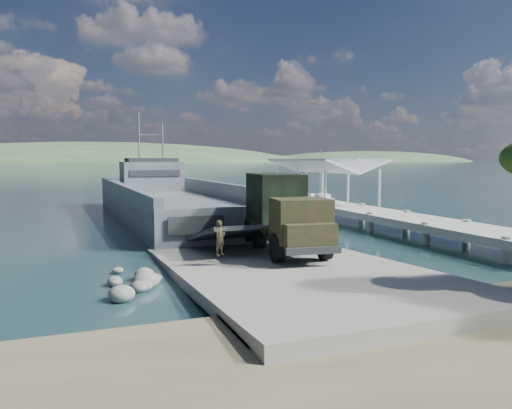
{
  "coord_description": "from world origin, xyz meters",
  "views": [
    {
      "loc": [
        -9.3,
        -20.62,
        5.33
      ],
      "look_at": [
        0.93,
        6.0,
        2.65
      ],
      "focal_mm": 35.0,
      "sensor_mm": 36.0,
      "label": 1
    }
  ],
  "objects_px": {
    "sailboat_near": "(320,200)",
    "sailboat_far": "(307,200)",
    "military_truck": "(283,212)",
    "pier": "(330,199)",
    "soldier": "(220,246)",
    "landing_craft": "(174,208)"
  },
  "relations": [
    {
      "from": "pier",
      "to": "military_truck",
      "type": "xyz_separation_m",
      "value": [
        -11.62,
        -15.55,
        0.86
      ]
    },
    {
      "from": "sailboat_near",
      "to": "sailboat_far",
      "type": "distance_m",
      "value": 1.69
    },
    {
      "from": "pier",
      "to": "sailboat_near",
      "type": "height_order",
      "value": "sailboat_near"
    },
    {
      "from": "sailboat_near",
      "to": "sailboat_far",
      "type": "relative_size",
      "value": 1.06
    },
    {
      "from": "sailboat_far",
      "to": "pier",
      "type": "bearing_deg",
      "value": -122.42
    },
    {
      "from": "sailboat_near",
      "to": "sailboat_far",
      "type": "xyz_separation_m",
      "value": [
        -1.16,
        1.23,
        -0.02
      ]
    },
    {
      "from": "pier",
      "to": "sailboat_near",
      "type": "distance_m",
      "value": 14.16
    },
    {
      "from": "soldier",
      "to": "sailboat_near",
      "type": "relative_size",
      "value": 0.25
    },
    {
      "from": "sailboat_near",
      "to": "landing_craft",
      "type": "bearing_deg",
      "value": -148.11
    },
    {
      "from": "sailboat_near",
      "to": "soldier",
      "type": "bearing_deg",
      "value": -117.52
    },
    {
      "from": "soldier",
      "to": "sailboat_far",
      "type": "height_order",
      "value": "sailboat_far"
    },
    {
      "from": "sailboat_near",
      "to": "sailboat_far",
      "type": "height_order",
      "value": "sailboat_near"
    },
    {
      "from": "military_truck",
      "to": "sailboat_far",
      "type": "distance_m",
      "value": 33.89
    },
    {
      "from": "landing_craft",
      "to": "soldier",
      "type": "distance_m",
      "value": 22.18
    },
    {
      "from": "military_truck",
      "to": "sailboat_near",
      "type": "xyz_separation_m",
      "value": [
        17.55,
        28.35,
        -2.12
      ]
    },
    {
      "from": "soldier",
      "to": "sailboat_far",
      "type": "xyz_separation_m",
      "value": [
        20.55,
        31.88,
        -0.98
      ]
    },
    {
      "from": "soldier",
      "to": "sailboat_near",
      "type": "height_order",
      "value": "sailboat_near"
    },
    {
      "from": "military_truck",
      "to": "sailboat_near",
      "type": "relative_size",
      "value": 1.35
    },
    {
      "from": "pier",
      "to": "military_truck",
      "type": "relative_size",
      "value": 5.01
    },
    {
      "from": "soldier",
      "to": "sailboat_far",
      "type": "distance_m",
      "value": 37.94
    },
    {
      "from": "landing_craft",
      "to": "sailboat_near",
      "type": "height_order",
      "value": "landing_craft"
    },
    {
      "from": "soldier",
      "to": "pier",
      "type": "bearing_deg",
      "value": 15.31
    }
  ]
}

